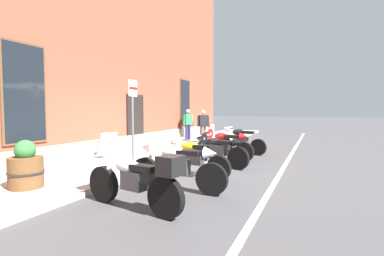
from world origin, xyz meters
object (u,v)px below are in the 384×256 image
Objects in this scene: pedestrian_dark_jacket at (203,124)px; parking_sign at (133,110)px; barrel_planter at (26,168)px; motorcycle_black_sport at (215,148)px; motorcycle_black_naked at (240,141)px; motorcycle_white_sport at (173,163)px; motorcycle_silver_touring at (137,179)px; motorcycle_red_sport at (222,143)px; motorcycle_yellow_naked at (193,158)px; pedestrian_striped_shirt at (188,123)px.

parking_sign is at bearing -177.62° from pedestrian_dark_jacket.
motorcycle_black_sport is at bearing -30.83° from barrel_planter.
pedestrian_dark_jacket is at bearing 49.53° from motorcycle_black_naked.
motorcycle_white_sport is 2.82m from motorcycle_black_sport.
motorcycle_red_sport is at bearing 2.67° from motorcycle_silver_touring.
motorcycle_red_sport is 1.52m from motorcycle_black_naked.
motorcycle_red_sport is at bearing -149.78° from pedestrian_dark_jacket.
pedestrian_striped_shirt is at bearing 24.92° from motorcycle_yellow_naked.
pedestrian_dark_jacket reaches higher than motorcycle_white_sport.
motorcycle_black_naked is at bearing -1.86° from motorcycle_yellow_naked.
pedestrian_striped_shirt is at bearing 22.12° from motorcycle_white_sport.
motorcycle_white_sport is 1.09× the size of motorcycle_black_naked.
motorcycle_silver_touring is at bearing 179.86° from motorcycle_black_naked.
motorcycle_silver_touring reaches higher than motorcycle_yellow_naked.
pedestrian_striped_shirt is (8.46, 3.44, 0.45)m from motorcycle_white_sport.
pedestrian_striped_shirt reaches higher than motorcycle_silver_touring.
pedestrian_dark_jacket is at bearing -126.81° from pedestrian_striped_shirt.
motorcycle_silver_touring is 4.17m from motorcycle_black_sport.
motorcycle_red_sport reaches higher than motorcycle_black_sport.
barrel_planter is at bearing 91.48° from motorcycle_silver_touring.
pedestrian_striped_shirt is (2.84, 3.47, 0.53)m from motorcycle_black_naked.
motorcycle_yellow_naked is 2.84m from motorcycle_red_sport.
motorcycle_white_sport is 5.63m from motorcycle_black_naked.
motorcycle_silver_touring is 1.36× the size of pedestrian_dark_jacket.
motorcycle_black_sport is at bearing -155.00° from pedestrian_dark_jacket.
motorcycle_black_naked is 1.30× the size of pedestrian_dark_jacket.
parking_sign is (1.44, 1.99, 1.11)m from motorcycle_white_sport.
pedestrian_dark_jacket is at bearing 18.77° from motorcycle_yellow_naked.
motorcycle_red_sport is at bearing -22.61° from barrel_planter.
motorcycle_silver_touring is 2.21× the size of barrel_planter.
parking_sign reaches higher than pedestrian_dark_jacket.
parking_sign reaches higher than motorcycle_silver_touring.
motorcycle_yellow_naked is 1.28× the size of pedestrian_striped_shirt.
motorcycle_white_sport is at bearing 179.67° from motorcycle_black_naked.
motorcycle_yellow_naked is at bearing 4.80° from motorcycle_white_sport.
pedestrian_dark_jacket is 0.98× the size of pedestrian_striped_shirt.
motorcycle_black_sport is 0.84× the size of parking_sign.
motorcycle_black_sport is (1.52, -0.08, 0.06)m from motorcycle_yellow_naked.
pedestrian_striped_shirt is (5.65, 3.41, 0.48)m from motorcycle_black_sport.
motorcycle_yellow_naked is at bearing -161.23° from pedestrian_dark_jacket.
motorcycle_black_sport is at bearing 178.83° from motorcycle_black_naked.
parking_sign is 3.14m from barrel_planter.
motorcycle_white_sport is at bearing -163.51° from pedestrian_dark_jacket.
barrel_planter is (-7.04, 2.58, 0.03)m from motorcycle_black_naked.
motorcycle_red_sport is 1.05× the size of motorcycle_black_naked.
pedestrian_dark_jacket is 6.17m from parking_sign.
motorcycle_black_sport is at bearing -170.72° from motorcycle_red_sport.
motorcycle_yellow_naked is 2.13× the size of barrel_planter.
motorcycle_yellow_naked is 1.01× the size of motorcycle_black_sport.
motorcycle_red_sport is 2.24× the size of barrel_planter.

